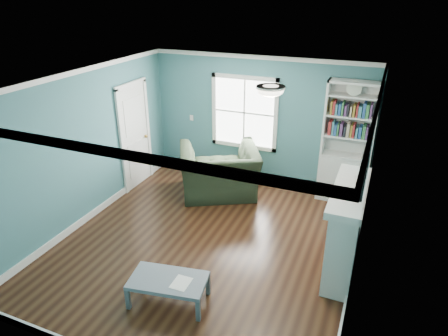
% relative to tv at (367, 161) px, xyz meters
% --- Properties ---
extents(floor, '(5.00, 5.00, 0.00)m').
position_rel_tv_xyz_m(floor, '(-2.20, -0.20, -1.72)').
color(floor, black).
rests_on(floor, ground).
extents(room_walls, '(5.00, 5.00, 5.00)m').
position_rel_tv_xyz_m(room_walls, '(-2.20, -0.20, -0.14)').
color(room_walls, '#40737F').
rests_on(room_walls, ground).
extents(trim, '(4.50, 5.00, 2.60)m').
position_rel_tv_xyz_m(trim, '(-2.20, -0.20, -0.49)').
color(trim, white).
rests_on(trim, ground).
extents(window, '(1.40, 0.06, 1.50)m').
position_rel_tv_xyz_m(window, '(-2.50, 2.29, -0.27)').
color(window, white).
rests_on(window, room_walls).
extents(bookshelf, '(0.90, 0.35, 2.31)m').
position_rel_tv_xyz_m(bookshelf, '(-0.43, 2.10, -0.80)').
color(bookshelf, silver).
rests_on(bookshelf, ground).
extents(fireplace, '(0.44, 1.58, 1.30)m').
position_rel_tv_xyz_m(fireplace, '(-0.12, 0.00, -1.09)').
color(fireplace, black).
rests_on(fireplace, ground).
extents(tv, '(0.06, 1.10, 0.65)m').
position_rel_tv_xyz_m(tv, '(0.00, 0.00, 0.00)').
color(tv, black).
rests_on(tv, fireplace).
extents(door, '(0.12, 0.98, 2.17)m').
position_rel_tv_xyz_m(door, '(-4.42, 1.20, -0.65)').
color(door, silver).
rests_on(door, ground).
extents(ceiling_fixture, '(0.38, 0.38, 0.15)m').
position_rel_tv_xyz_m(ceiling_fixture, '(-1.30, -0.10, 0.82)').
color(ceiling_fixture, white).
rests_on(ceiling_fixture, room_walls).
extents(light_switch, '(0.08, 0.01, 0.12)m').
position_rel_tv_xyz_m(light_switch, '(-3.70, 2.28, -0.52)').
color(light_switch, white).
rests_on(light_switch, room_walls).
extents(recliner, '(1.75, 1.54, 1.29)m').
position_rel_tv_xyz_m(recliner, '(-2.68, 1.40, -1.08)').
color(recliner, black).
rests_on(recliner, ground).
extents(coffee_table, '(1.06, 0.70, 0.36)m').
position_rel_tv_xyz_m(coffee_table, '(-2.11, -1.59, -1.41)').
color(coffee_table, '#485056').
rests_on(coffee_table, ground).
extents(paper_sheet, '(0.22, 0.28, 0.00)m').
position_rel_tv_xyz_m(paper_sheet, '(-1.92, -1.60, -1.37)').
color(paper_sheet, white).
rests_on(paper_sheet, coffee_table).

